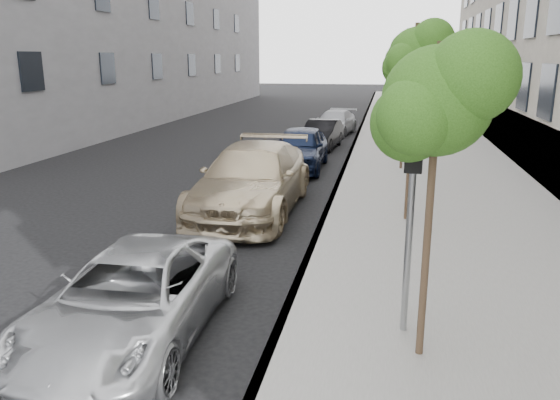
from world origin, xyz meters
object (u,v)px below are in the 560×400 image
(tree_near, at_px, (439,101))
(sedan_black, at_px, (322,134))
(signal_pole, at_px, (411,210))
(sedan_rear, at_px, (335,123))
(tree_far, at_px, (408,50))
(tree_mid, at_px, (417,55))
(suv, at_px, (252,179))
(minivan, at_px, (133,297))
(sedan_blue, at_px, (300,148))

(tree_near, bearing_deg, sedan_black, 101.13)
(signal_pole, bearing_deg, sedan_rear, 103.37)
(tree_far, relative_size, signal_pole, 1.69)
(tree_mid, xyz_separation_m, suv, (-4.06, 0.39, -3.21))
(minivan, relative_size, sedan_blue, 1.02)
(tree_near, xyz_separation_m, minivan, (-4.13, -0.12, -2.89))
(signal_pole, height_order, suv, signal_pole)
(tree_near, distance_m, signal_pole, 1.70)
(tree_mid, height_order, sedan_black, tree_mid)
(sedan_blue, bearing_deg, sedan_rear, 86.92)
(tree_near, distance_m, tree_mid, 6.52)
(suv, height_order, sedan_rear, suv)
(signal_pole, xyz_separation_m, suv, (-3.84, 6.25, -1.09))
(signal_pole, distance_m, suv, 7.41)
(minivan, height_order, sedan_black, minivan)
(tree_mid, relative_size, sedan_rear, 1.09)
(sedan_black, distance_m, sedan_rear, 4.72)
(sedan_black, relative_size, sedan_rear, 0.88)
(suv, bearing_deg, tree_mid, -5.25)
(suv, height_order, sedan_blue, suv)
(tree_near, relative_size, tree_far, 0.86)
(tree_near, xyz_separation_m, tree_far, (-0.00, 13.00, 0.74))
(sedan_black, bearing_deg, tree_far, -47.78)
(signal_pole, bearing_deg, tree_far, 94.22)
(minivan, xyz_separation_m, suv, (0.07, 7.01, 0.24))
(suv, bearing_deg, sedan_black, 87.12)
(sedan_blue, bearing_deg, tree_near, -74.51)
(tree_far, bearing_deg, tree_near, -90.00)
(tree_near, bearing_deg, tree_mid, 90.00)
(tree_near, height_order, minivan, tree_near)
(signal_pole, relative_size, suv, 0.48)
(sedan_rear, bearing_deg, suv, -84.74)
(minivan, distance_m, sedan_black, 17.80)
(suv, xyz_separation_m, sedan_rear, (0.73, 15.50, -0.25))
(signal_pole, height_order, sedan_blue, signal_pole)
(minivan, bearing_deg, sedan_rear, 86.38)
(tree_near, height_order, signal_pole, tree_near)
(suv, relative_size, sedan_rear, 1.40)
(suv, bearing_deg, tree_near, -59.27)
(sedan_blue, bearing_deg, suv, -93.89)
(tree_mid, relative_size, suv, 0.78)
(tree_mid, xyz_separation_m, sedan_black, (-3.48, 11.17, -3.47))
(tree_mid, height_order, sedan_blue, tree_mid)
(sedan_rear, bearing_deg, minivan, -84.06)
(sedan_blue, height_order, sedan_rear, sedan_blue)
(tree_mid, distance_m, signal_pole, 6.24)
(sedan_blue, distance_m, sedan_black, 4.84)
(tree_mid, height_order, tree_far, tree_far)
(tree_far, xyz_separation_m, suv, (-4.06, -6.11, -3.39))
(signal_pole, xyz_separation_m, sedan_black, (-3.25, 17.03, -1.34))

